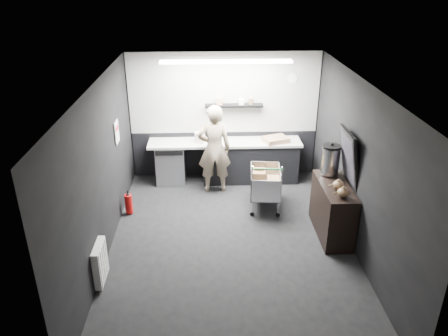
{
  "coord_description": "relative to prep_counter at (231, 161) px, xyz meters",
  "views": [
    {
      "loc": [
        -0.36,
        -6.1,
        4.24
      ],
      "look_at": [
        -0.1,
        0.4,
        1.22
      ],
      "focal_mm": 35.0,
      "sensor_mm": 36.0,
      "label": 1
    }
  ],
  "objects": [
    {
      "name": "floor",
      "position": [
        -0.14,
        -2.42,
        -0.46
      ],
      "size": [
        5.5,
        5.5,
        0.0
      ],
      "primitive_type": "plane",
      "color": "black",
      "rests_on": "ground"
    },
    {
      "name": "ceiling",
      "position": [
        -0.14,
        -2.42,
        2.24
      ],
      "size": [
        5.5,
        5.5,
        0.0
      ],
      "primitive_type": "plane",
      "rotation": [
        3.14,
        0.0,
        0.0
      ],
      "color": "silver",
      "rests_on": "wall_back"
    },
    {
      "name": "wall_back",
      "position": [
        -0.14,
        0.33,
        0.89
      ],
      "size": [
        5.5,
        0.0,
        5.5
      ],
      "primitive_type": "plane",
      "rotation": [
        1.57,
        0.0,
        0.0
      ],
      "color": "black",
      "rests_on": "floor"
    },
    {
      "name": "wall_front",
      "position": [
        -0.14,
        -5.17,
        0.89
      ],
      "size": [
        5.5,
        0.0,
        5.5
      ],
      "primitive_type": "plane",
      "rotation": [
        -1.57,
        0.0,
        0.0
      ],
      "color": "black",
      "rests_on": "floor"
    },
    {
      "name": "wall_left",
      "position": [
        -2.14,
        -2.42,
        0.89
      ],
      "size": [
        0.0,
        5.5,
        5.5
      ],
      "primitive_type": "plane",
      "rotation": [
        1.57,
        0.0,
        1.57
      ],
      "color": "black",
      "rests_on": "floor"
    },
    {
      "name": "wall_right",
      "position": [
        1.86,
        -2.42,
        0.89
      ],
      "size": [
        0.0,
        5.5,
        5.5
      ],
      "primitive_type": "plane",
      "rotation": [
        1.57,
        0.0,
        -1.57
      ],
      "color": "black",
      "rests_on": "floor"
    },
    {
      "name": "kitchen_wall_panel",
      "position": [
        -0.14,
        0.31,
        1.39
      ],
      "size": [
        3.95,
        0.02,
        1.7
      ],
      "primitive_type": "cube",
      "color": "#B0B0AC",
      "rests_on": "wall_back"
    },
    {
      "name": "dado_panel",
      "position": [
        -0.14,
        0.31,
        0.04
      ],
      "size": [
        3.95,
        0.02,
        1.0
      ],
      "primitive_type": "cube",
      "color": "black",
      "rests_on": "wall_back"
    },
    {
      "name": "floating_shelf",
      "position": [
        0.06,
        0.2,
        1.16
      ],
      "size": [
        1.2,
        0.22,
        0.04
      ],
      "primitive_type": "cube",
      "color": "black",
      "rests_on": "wall_back"
    },
    {
      "name": "wall_clock",
      "position": [
        1.26,
        0.3,
        1.69
      ],
      "size": [
        0.2,
        0.03,
        0.2
      ],
      "primitive_type": "cylinder",
      "rotation": [
        1.57,
        0.0,
        0.0
      ],
      "color": "white",
      "rests_on": "wall_back"
    },
    {
      "name": "poster",
      "position": [
        -2.12,
        -1.12,
        1.09
      ],
      "size": [
        0.02,
        0.3,
        0.4
      ],
      "primitive_type": "cube",
      "color": "white",
      "rests_on": "wall_left"
    },
    {
      "name": "poster_red_band",
      "position": [
        -2.11,
        -1.12,
        1.16
      ],
      "size": [
        0.02,
        0.22,
        0.1
      ],
      "primitive_type": "cube",
      "color": "red",
      "rests_on": "poster"
    },
    {
      "name": "radiator",
      "position": [
        -2.08,
        -3.32,
        -0.11
      ],
      "size": [
        0.1,
        0.5,
        0.6
      ],
      "primitive_type": "cube",
      "color": "white",
      "rests_on": "wall_left"
    },
    {
      "name": "ceiling_strip",
      "position": [
        -0.14,
        -0.57,
        2.21
      ],
      "size": [
        2.4,
        0.2,
        0.04
      ],
      "primitive_type": "cube",
      "color": "white",
      "rests_on": "ceiling"
    },
    {
      "name": "prep_counter",
      "position": [
        0.0,
        0.0,
        0.0
      ],
      "size": [
        3.2,
        0.61,
        0.9
      ],
      "color": "black",
      "rests_on": "floor"
    },
    {
      "name": "person",
      "position": [
        -0.37,
        -0.45,
        0.46
      ],
      "size": [
        0.69,
        0.47,
        1.83
      ],
      "primitive_type": "imported",
      "rotation": [
        0.0,
        0.0,
        3.19
      ],
      "color": "beige",
      "rests_on": "floor"
    },
    {
      "name": "shopping_cart",
      "position": [
        0.58,
        -1.16,
        0.03
      ],
      "size": [
        0.64,
        0.98,
        1.03
      ],
      "color": "silver",
      "rests_on": "floor"
    },
    {
      "name": "sideboard",
      "position": [
        1.62,
        -2.13,
        0.14
      ],
      "size": [
        0.54,
        1.25,
        1.88
      ],
      "color": "black",
      "rests_on": "floor"
    },
    {
      "name": "fire_extinguisher",
      "position": [
        -1.99,
        -1.35,
        -0.23
      ],
      "size": [
        0.14,
        0.14,
        0.46
      ],
      "color": "#BB0D0C",
      "rests_on": "floor"
    },
    {
      "name": "cardboard_box",
      "position": [
        0.93,
        -0.05,
        0.49
      ],
      "size": [
        0.59,
        0.52,
        0.1
      ],
      "primitive_type": "cube",
      "rotation": [
        0.0,
        0.0,
        0.34
      ],
      "color": "#9E7554",
      "rests_on": "prep_counter"
    },
    {
      "name": "pink_tub",
      "position": [
        -0.66,
        0.0,
        0.55
      ],
      "size": [
        0.21,
        0.21,
        0.21
      ],
      "primitive_type": "cylinder",
      "color": "silver",
      "rests_on": "prep_counter"
    },
    {
      "name": "white_container",
      "position": [
        -0.64,
        -0.05,
        0.51
      ],
      "size": [
        0.2,
        0.18,
        0.14
      ],
      "primitive_type": "cube",
      "rotation": [
        0.0,
        0.0,
        -0.43
      ],
      "color": "white",
      "rests_on": "prep_counter"
    }
  ]
}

